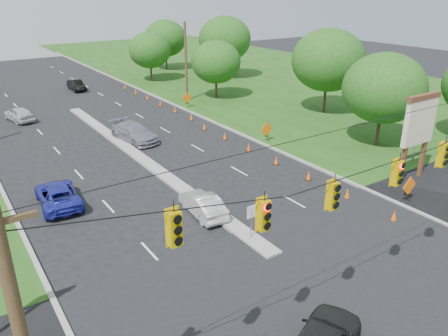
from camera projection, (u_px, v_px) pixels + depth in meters
ground at (335, 301)px, 18.87m from camera, size 160.00×160.00×0.00m
grass_right at (386, 106)px, 49.65m from camera, size 40.00×160.00×0.06m
cross_street at (335, 301)px, 18.87m from camera, size 160.00×14.00×0.02m
curb_right at (191, 113)px, 47.04m from camera, size 0.25×110.00×0.16m
median at (137, 156)px, 34.95m from camera, size 1.00×34.00×0.18m
median_sign at (251, 216)px, 22.90m from camera, size 0.55×0.06×2.05m
signal_span at (367, 209)px, 16.17m from camera, size 25.60×0.32×9.00m
utility_pole_far_right at (186, 62)px, 50.37m from camera, size 0.28×0.28×9.00m
pylon_sign at (419, 124)px, 29.46m from camera, size 5.90×2.30×6.12m
cone_0 at (394, 215)px, 25.23m from camera, size 0.32×0.32×0.70m
cone_1 at (347, 193)px, 27.90m from camera, size 0.32×0.32×0.70m
cone_2 at (309, 175)px, 30.58m from camera, size 0.32×0.32×0.70m
cone_3 at (276, 160)px, 33.26m from camera, size 0.32×0.32×0.70m
cone_4 at (249, 147)px, 35.94m from camera, size 0.32×0.32×0.70m
cone_5 at (225, 136)px, 38.62m from camera, size 0.32×0.32×0.70m
cone_6 at (204, 126)px, 41.30m from camera, size 0.32×0.32×0.70m
cone_7 at (191, 117)px, 44.29m from camera, size 0.32×0.32×0.70m
cone_8 at (175, 109)px, 46.97m from camera, size 0.32×0.32×0.70m
cone_9 at (160, 103)px, 49.64m from camera, size 0.32×0.32×0.70m
cone_10 at (147, 97)px, 52.32m from camera, size 0.32×0.32×0.70m
cone_11 at (136, 91)px, 55.00m from camera, size 0.32×0.32×0.70m
cone_12 at (125, 87)px, 57.68m from camera, size 0.32×0.32×0.70m
work_sign_0 at (409, 187)px, 27.08m from camera, size 1.27×0.58×1.37m
work_sign_1 at (267, 130)px, 37.80m from camera, size 1.27×0.58×1.37m
work_sign_2 at (187, 98)px, 48.51m from camera, size 1.27×0.58×1.37m
tree_7 at (384, 88)px, 35.43m from camera, size 6.72×6.72×7.84m
tree_8 at (328, 60)px, 44.91m from camera, size 7.56×7.56×8.82m
tree_9 at (216, 62)px, 51.48m from camera, size 5.88×5.88×6.86m
tree_10 at (225, 39)px, 62.78m from camera, size 7.56×7.56×8.82m
tree_11 at (165, 38)px, 69.37m from camera, size 6.72×6.72×7.84m
tree_12 at (150, 50)px, 61.16m from camera, size 5.88×5.88×6.86m
white_sedan at (203, 204)px, 25.84m from camera, size 1.74×4.17×1.34m
blue_pickup at (58, 195)px, 26.97m from camera, size 2.60×5.05×1.36m
silver_car_far at (134, 132)px, 38.18m from camera, size 3.02×5.70×1.58m
silver_car_oncoming at (19, 114)px, 43.84m from camera, size 2.61×4.57×1.46m
dark_car_receding at (76, 85)px, 56.85m from camera, size 1.43×4.10×1.35m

